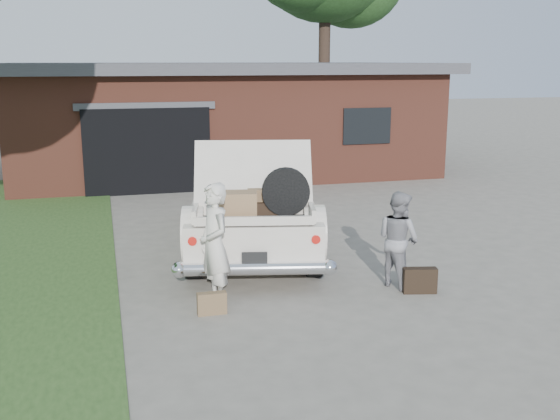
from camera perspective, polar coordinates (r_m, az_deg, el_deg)
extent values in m
plane|color=gray|center=(9.90, 0.92, -6.97)|extent=(90.00, 90.00, 0.00)
cube|color=brown|center=(20.84, -5.26, 7.69)|extent=(12.00, 7.00, 3.00)
cube|color=#4C4C51|center=(20.76, -5.35, 12.23)|extent=(12.80, 7.80, 0.30)
cube|color=black|center=(17.18, -11.46, 5.05)|extent=(3.20, 0.30, 2.20)
cube|color=#4C4C51|center=(17.00, -11.62, 8.86)|extent=(3.50, 0.12, 0.18)
cube|color=black|center=(18.43, 7.57, 7.27)|extent=(1.40, 0.08, 1.00)
cylinder|color=#38281E|center=(25.67, 3.86, 12.09)|extent=(0.44, 0.44, 6.06)
cube|color=beige|center=(12.08, -2.39, 0.02)|extent=(3.16, 5.72, 0.70)
cube|color=beige|center=(12.28, -2.43, 3.19)|extent=(2.21, 2.50, 0.56)
cube|color=black|center=(13.30, -2.46, 3.84)|extent=(1.66, 0.44, 0.48)
cube|color=black|center=(11.27, -2.38, 2.21)|extent=(1.66, 0.44, 0.48)
cylinder|color=black|center=(10.42, -7.53, -3.99)|extent=(0.39, 0.75, 0.71)
cylinder|color=black|center=(10.43, 2.97, -3.87)|extent=(0.39, 0.75, 0.71)
cylinder|color=black|center=(13.97, -6.35, 0.38)|extent=(0.39, 0.75, 0.71)
cylinder|color=black|center=(13.98, 1.46, 0.46)|extent=(0.39, 0.75, 0.71)
cylinder|color=silver|center=(9.48, -2.22, -5.12)|extent=(2.21, 0.66, 0.19)
cylinder|color=#A5140F|center=(9.47, -7.63, -2.65)|extent=(0.15, 0.13, 0.13)
cylinder|color=#A5140F|center=(9.49, 3.12, -2.53)|extent=(0.15, 0.13, 0.13)
cube|color=black|center=(9.41, -2.23, -4.22)|extent=(0.36, 0.10, 0.18)
cube|color=black|center=(9.99, -2.30, -0.51)|extent=(1.89, 1.52, 0.04)
cube|color=beige|center=(10.00, -7.27, 0.04)|extent=(0.32, 1.18, 0.19)
cube|color=beige|center=(10.01, 2.65, 0.15)|extent=(0.32, 1.18, 0.19)
cube|color=beige|center=(9.40, -2.26, -0.96)|extent=(1.71, 0.43, 0.13)
cube|color=beige|center=(10.14, -2.34, 2.87)|extent=(1.92, 1.07, 1.08)
cube|color=#41291B|center=(10.25, -4.44, 0.47)|extent=(0.65, 0.49, 0.19)
cube|color=#94704B|center=(9.73, -3.72, 0.44)|extent=(0.64, 0.49, 0.40)
cube|color=black|center=(10.08, -1.19, 0.29)|extent=(0.68, 0.52, 0.19)
cube|color=olive|center=(10.07, -1.33, 1.41)|extent=(0.59, 0.45, 0.19)
cylinder|color=black|center=(9.88, 0.51, 1.62)|extent=(0.74, 0.32, 0.72)
imported|color=silver|center=(9.13, -5.73, -3.02)|extent=(0.55, 0.71, 1.74)
imported|color=gray|center=(10.03, 10.26, -2.51)|extent=(0.78, 0.87, 1.47)
cube|color=brown|center=(8.99, -5.95, -8.09)|extent=(0.40, 0.13, 0.31)
cube|color=black|center=(9.94, 12.08, -6.02)|extent=(0.52, 0.26, 0.38)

